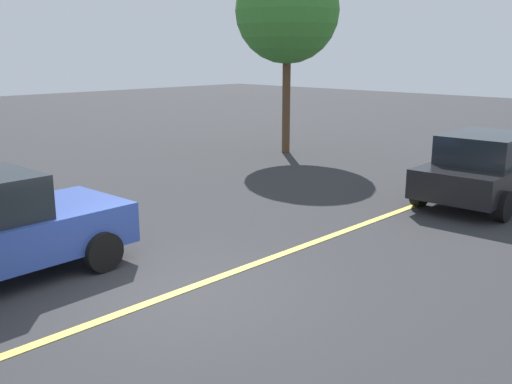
# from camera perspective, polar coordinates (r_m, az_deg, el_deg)

# --- Properties ---
(ground_plane) EXTENTS (80.00, 80.00, 0.00)m
(ground_plane) POSITION_cam_1_polar(r_m,az_deg,el_deg) (8.44, -8.29, -10.02)
(ground_plane) COLOR #2D2D30
(lane_marking_centre) EXTENTS (28.00, 0.16, 0.01)m
(lane_marking_centre) POSITION_cam_1_polar(r_m,az_deg,el_deg) (10.39, 4.97, -5.27)
(lane_marking_centre) COLOR #E0D14C
(car_black_far_lane) EXTENTS (4.57, 2.22, 1.58)m
(car_black_far_lane) POSITION_cam_1_polar(r_m,az_deg,el_deg) (14.29, 21.87, 2.32)
(car_black_far_lane) COLOR black
(car_black_far_lane) RESTS_ON ground_plane
(tree_left_verge) EXTENTS (3.42, 3.42, 6.40)m
(tree_left_verge) POSITION_cam_1_polar(r_m,az_deg,el_deg) (19.73, 3.12, 17.44)
(tree_left_verge) COLOR #513823
(tree_left_verge) RESTS_ON ground_plane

